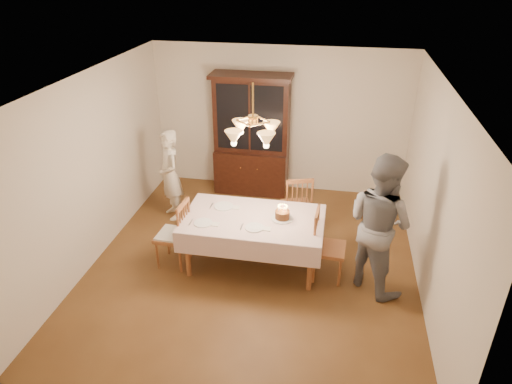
% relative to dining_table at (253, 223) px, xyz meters
% --- Properties ---
extents(ground, '(5.00, 5.00, 0.00)m').
position_rel_dining_table_xyz_m(ground, '(0.00, 0.00, -0.68)').
color(ground, '#543318').
rests_on(ground, ground).
extents(room_shell, '(5.00, 5.00, 5.00)m').
position_rel_dining_table_xyz_m(room_shell, '(0.00, 0.00, 0.90)').
color(room_shell, white).
rests_on(room_shell, ground).
extents(dining_table, '(1.90, 1.10, 0.76)m').
position_rel_dining_table_xyz_m(dining_table, '(0.00, 0.00, 0.00)').
color(dining_table, brown).
rests_on(dining_table, ground).
extents(china_hutch, '(1.38, 0.54, 2.16)m').
position_rel_dining_table_xyz_m(china_hutch, '(-0.46, 2.25, 0.36)').
color(china_hutch, black).
rests_on(china_hutch, ground).
extents(chair_far_side, '(0.54, 0.53, 1.00)m').
position_rel_dining_table_xyz_m(chair_far_side, '(0.50, 0.97, -0.24)').
color(chair_far_side, brown).
rests_on(chair_far_side, ground).
extents(chair_left_end, '(0.45, 0.47, 1.00)m').
position_rel_dining_table_xyz_m(chair_left_end, '(-1.10, -0.18, -0.23)').
color(chair_left_end, brown).
rests_on(chair_left_end, ground).
extents(chair_right_end, '(0.44, 0.46, 1.00)m').
position_rel_dining_table_xyz_m(chair_right_end, '(1.03, -0.09, -0.24)').
color(chair_right_end, brown).
rests_on(chair_right_end, ground).
extents(elderly_woman, '(0.62, 0.66, 1.51)m').
position_rel_dining_table_xyz_m(elderly_woman, '(-1.57, 1.07, 0.07)').
color(elderly_woman, silver).
rests_on(elderly_woman, ground).
extents(adult_in_grey, '(1.15, 1.15, 1.87)m').
position_rel_dining_table_xyz_m(adult_in_grey, '(1.64, -0.14, 0.25)').
color(adult_in_grey, slate).
rests_on(adult_in_grey, ground).
extents(birthday_cake, '(0.30, 0.30, 0.20)m').
position_rel_dining_table_xyz_m(birthday_cake, '(0.39, 0.05, 0.13)').
color(birthday_cake, white).
rests_on(birthday_cake, dining_table).
extents(place_setting_near_left, '(0.39, 0.25, 0.02)m').
position_rel_dining_table_xyz_m(place_setting_near_left, '(-0.62, -0.26, 0.08)').
color(place_setting_near_left, white).
rests_on(place_setting_near_left, dining_table).
extents(place_setting_near_right, '(0.39, 0.25, 0.02)m').
position_rel_dining_table_xyz_m(place_setting_near_right, '(0.07, -0.25, 0.08)').
color(place_setting_near_right, white).
rests_on(place_setting_near_right, dining_table).
extents(place_setting_far_left, '(0.42, 0.27, 0.02)m').
position_rel_dining_table_xyz_m(place_setting_far_left, '(-0.46, 0.22, 0.08)').
color(place_setting_far_left, white).
rests_on(place_setting_far_left, dining_table).
extents(chandelier, '(0.62, 0.62, 0.73)m').
position_rel_dining_table_xyz_m(chandelier, '(-0.00, -0.00, 1.29)').
color(chandelier, '#BF8C3F').
rests_on(chandelier, ground).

